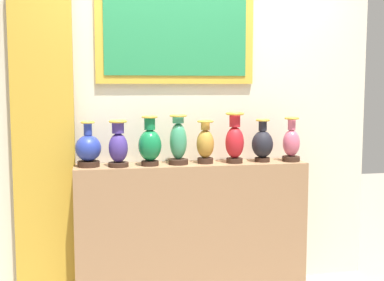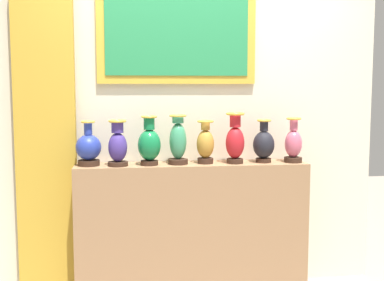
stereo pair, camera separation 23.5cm
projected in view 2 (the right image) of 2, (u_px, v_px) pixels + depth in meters
name	position (u px, v px, depth m)	size (l,w,h in m)	color
display_shelf	(192.00, 229.00, 3.69)	(1.69, 0.30, 0.98)	#99704C
back_wall	(188.00, 101.00, 3.79)	(2.90, 0.14, 2.81)	beige
curtain_gold	(46.00, 135.00, 3.57)	(0.42, 0.08, 2.38)	gold
vase_cobalt	(89.00, 148.00, 3.53)	(0.18, 0.18, 0.32)	#382319
vase_indigo	(118.00, 145.00, 3.51)	(0.14, 0.14, 0.33)	#382319
vase_emerald	(149.00, 144.00, 3.55)	(0.16, 0.16, 0.35)	#382319
vase_jade	(178.00, 142.00, 3.59)	(0.14, 0.14, 0.36)	#382319
vase_ochre	(205.00, 144.00, 3.63)	(0.13, 0.13, 0.32)	#382319
vase_crimson	(235.00, 140.00, 3.63)	(0.14, 0.14, 0.37)	#382319
vase_onyx	(264.00, 144.00, 3.68)	(0.16, 0.16, 0.32)	#382319
vase_rose	(293.00, 144.00, 3.68)	(0.13, 0.13, 0.33)	#382319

